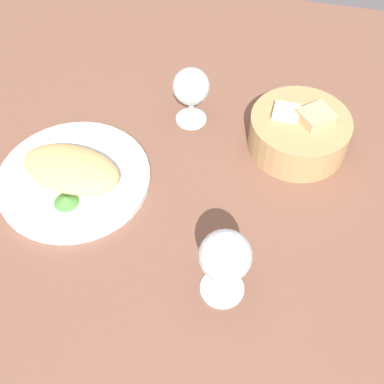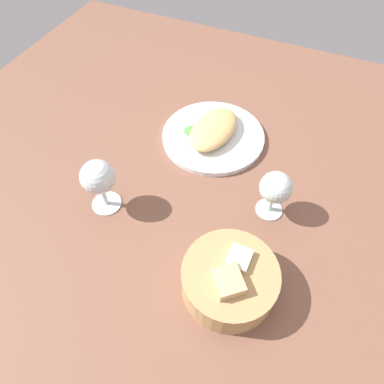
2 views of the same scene
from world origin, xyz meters
The scene contains 7 objects.
ground_plane centered at (0.00, 0.00, -1.00)cm, with size 140.00×140.00×2.00cm, color brown.
plate centered at (-16.72, 3.19, 0.70)cm, with size 26.59×26.59×1.40cm, color white.
omelette centered at (-16.72, 3.19, 3.27)cm, with size 17.53×10.16×3.73cm, color #E2B36D.
lettuce_garnish centered at (-15.63, -2.42, 2.07)cm, with size 4.24×4.24×1.34cm, color #48893A.
bread_basket centered at (20.00, 20.67, 3.66)cm, with size 17.84×17.84×8.85cm.
wine_glass_near centered at (12.55, -11.21, 8.94)cm, with size 7.40×7.40×13.28cm.
wine_glass_far centered at (-0.52, 22.97, 7.68)cm, with size 6.85×6.85×11.66cm.
Camera 1 is at (16.41, -46.14, 68.25)cm, focal length 47.09 mm.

